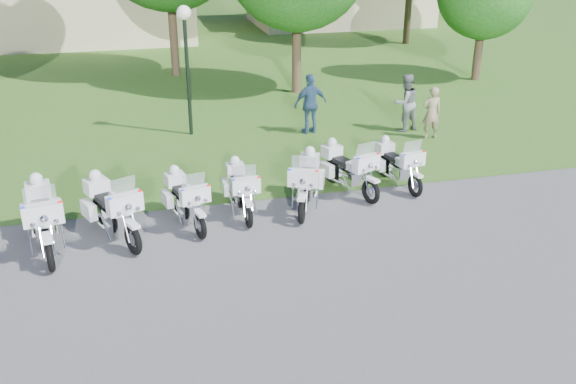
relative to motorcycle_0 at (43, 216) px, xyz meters
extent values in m
plane|color=#4D4D51|center=(4.98, -1.72, -0.73)|extent=(100.00, 100.00, 0.00)
cube|color=#3C6A21|center=(4.98, 25.28, -0.72)|extent=(100.00, 48.00, 0.01)
torus|color=black|center=(0.17, -1.06, -0.37)|extent=(0.26, 0.74, 0.73)
torus|color=black|center=(-0.12, 0.76, -0.37)|extent=(0.26, 0.74, 0.73)
cube|color=white|center=(0.18, -1.09, 0.01)|extent=(0.27, 0.50, 0.08)
cube|color=white|center=(0.13, -0.82, 0.42)|extent=(0.82, 0.38, 0.44)
cube|color=silver|center=(0.12, -0.75, 0.80)|extent=(0.62, 0.23, 0.41)
sphere|color=red|center=(0.49, -0.83, 0.63)|extent=(0.10, 0.10, 0.10)
sphere|color=#1426E5|center=(-0.20, -0.94, 0.63)|extent=(0.10, 0.10, 0.10)
cube|color=silver|center=(0.02, -0.13, -0.24)|extent=(0.46, 0.66, 0.37)
cube|color=white|center=(0.06, -0.39, 0.15)|extent=(0.43, 0.62, 0.24)
cube|color=black|center=(-0.03, 0.19, 0.12)|extent=(0.47, 0.73, 0.13)
cube|color=white|center=(0.22, 0.66, -0.18)|extent=(0.28, 0.59, 0.39)
cube|color=white|center=(-0.42, 0.55, -0.18)|extent=(0.28, 0.59, 0.39)
cube|color=white|center=(-0.13, 0.80, 0.28)|extent=(0.59, 0.51, 0.35)
sphere|color=white|center=(-0.13, 0.80, 0.56)|extent=(0.28, 0.28, 0.28)
torus|color=black|center=(1.81, -0.77, -0.39)|extent=(0.40, 0.69, 0.69)
torus|color=black|center=(1.12, 0.84, -0.39)|extent=(0.40, 0.69, 0.69)
cube|color=white|center=(1.82, -0.79, -0.02)|extent=(0.35, 0.49, 0.07)
cube|color=white|center=(1.72, -0.55, 0.36)|extent=(0.78, 0.52, 0.41)
cube|color=silver|center=(1.69, -0.50, 0.72)|extent=(0.58, 0.34, 0.39)
sphere|color=red|center=(2.04, -0.48, 0.55)|extent=(0.09, 0.09, 0.09)
sphere|color=#1426E5|center=(1.44, -0.74, 0.55)|extent=(0.09, 0.09, 0.09)
cube|color=silver|center=(1.46, 0.05, -0.26)|extent=(0.55, 0.67, 0.35)
cube|color=white|center=(1.55, -0.17, 0.10)|extent=(0.51, 0.62, 0.23)
cube|color=black|center=(1.33, 0.34, 0.08)|extent=(0.57, 0.73, 0.12)
cube|color=white|center=(1.46, 0.82, -0.21)|extent=(0.38, 0.57, 0.37)
cube|color=white|center=(0.90, 0.58, -0.21)|extent=(0.38, 0.57, 0.37)
cube|color=white|center=(1.11, 0.87, 0.22)|extent=(0.62, 0.57, 0.33)
sphere|color=white|center=(1.11, 0.87, 0.49)|extent=(0.27, 0.27, 0.27)
torus|color=black|center=(3.26, -0.41, -0.42)|extent=(0.26, 0.63, 0.61)
torus|color=black|center=(2.89, 1.10, -0.42)|extent=(0.26, 0.63, 0.61)
cube|color=white|center=(3.26, -0.43, -0.10)|extent=(0.26, 0.43, 0.06)
cube|color=white|center=(3.21, -0.21, 0.24)|extent=(0.69, 0.37, 0.37)
cube|color=silver|center=(3.20, -0.15, 0.56)|extent=(0.53, 0.23, 0.34)
sphere|color=red|center=(3.51, -0.19, 0.41)|extent=(0.08, 0.08, 0.08)
sphere|color=#1426E5|center=(2.94, -0.33, 0.41)|extent=(0.08, 0.08, 0.08)
cube|color=silver|center=(3.07, 0.36, -0.31)|extent=(0.42, 0.57, 0.31)
cube|color=white|center=(3.12, 0.15, 0.01)|extent=(0.40, 0.53, 0.20)
cube|color=black|center=(3.01, 0.63, -0.01)|extent=(0.44, 0.63, 0.11)
cube|color=white|center=(3.19, 1.03, -0.27)|extent=(0.27, 0.50, 0.33)
cube|color=white|center=(2.66, 0.90, -0.27)|extent=(0.27, 0.50, 0.33)
cube|color=white|center=(2.89, 1.13, 0.12)|extent=(0.51, 0.46, 0.29)
sphere|color=white|center=(2.89, 1.13, 0.36)|extent=(0.24, 0.24, 0.24)
torus|color=black|center=(4.40, -0.12, -0.43)|extent=(0.12, 0.61, 0.60)
torus|color=black|center=(4.38, 1.41, -0.43)|extent=(0.12, 0.61, 0.60)
cube|color=white|center=(4.40, -0.14, -0.11)|extent=(0.17, 0.40, 0.06)
cube|color=white|center=(4.40, 0.09, 0.22)|extent=(0.65, 0.22, 0.36)
cube|color=silver|center=(4.40, 0.14, 0.54)|extent=(0.51, 0.11, 0.34)
sphere|color=red|center=(4.69, 0.03, 0.39)|extent=(0.08, 0.08, 0.08)
sphere|color=#1426E5|center=(4.11, 0.03, 0.39)|extent=(0.08, 0.08, 0.08)
cube|color=silver|center=(4.39, 0.66, -0.32)|extent=(0.31, 0.51, 0.31)
cube|color=white|center=(4.39, 0.45, 0.00)|extent=(0.29, 0.47, 0.20)
cube|color=black|center=(4.39, 0.93, -0.02)|extent=(0.31, 0.56, 0.11)
cube|color=white|center=(4.65, 1.28, -0.28)|extent=(0.17, 0.47, 0.32)
cube|color=white|center=(4.11, 1.27, -0.28)|extent=(0.17, 0.47, 0.32)
cube|color=white|center=(4.38, 1.44, 0.10)|extent=(0.44, 0.37, 0.29)
sphere|color=white|center=(4.38, 1.44, 0.34)|extent=(0.23, 0.23, 0.23)
torus|color=black|center=(5.64, -0.22, -0.40)|extent=(0.36, 0.66, 0.66)
torus|color=black|center=(6.26, 1.34, -0.40)|extent=(0.36, 0.66, 0.66)
cube|color=white|center=(5.63, -0.24, -0.05)|extent=(0.33, 0.47, 0.07)
cube|color=white|center=(5.72, -0.01, 0.31)|extent=(0.75, 0.48, 0.40)
cube|color=silver|center=(5.75, 0.05, 0.66)|extent=(0.56, 0.32, 0.37)
sphere|color=red|center=(5.99, -0.18, 0.50)|extent=(0.09, 0.09, 0.09)
sphere|color=#1426E5|center=(5.41, 0.06, 0.50)|extent=(0.09, 0.09, 0.09)
cube|color=silver|center=(5.96, 0.58, -0.28)|extent=(0.52, 0.64, 0.34)
cube|color=white|center=(5.87, 0.36, 0.06)|extent=(0.48, 0.59, 0.22)
cube|color=black|center=(6.07, 0.86, 0.04)|extent=(0.54, 0.69, 0.12)
cube|color=white|center=(6.48, 1.09, -0.23)|extent=(0.36, 0.54, 0.36)
cube|color=white|center=(5.93, 1.31, -0.23)|extent=(0.36, 0.54, 0.36)
cube|color=white|center=(6.27, 1.37, 0.18)|extent=(0.59, 0.54, 0.32)
sphere|color=white|center=(6.27, 1.37, 0.44)|extent=(0.26, 0.26, 0.26)
torus|color=black|center=(7.58, 0.42, -0.41)|extent=(0.32, 0.65, 0.64)
torus|color=black|center=(7.07, 1.96, -0.41)|extent=(0.32, 0.65, 0.64)
cube|color=white|center=(7.58, 0.41, -0.08)|extent=(0.30, 0.45, 0.07)
cube|color=white|center=(7.51, 0.63, 0.28)|extent=(0.72, 0.43, 0.38)
cube|color=silver|center=(7.49, 0.69, 0.61)|extent=(0.54, 0.28, 0.36)
sphere|color=red|center=(7.82, 0.67, 0.46)|extent=(0.09, 0.09, 0.09)
sphere|color=#1426E5|center=(7.24, 0.48, 0.46)|extent=(0.09, 0.09, 0.09)
cube|color=silver|center=(7.32, 1.21, -0.30)|extent=(0.48, 0.61, 0.32)
cube|color=white|center=(7.39, 1.00, 0.04)|extent=(0.45, 0.57, 0.21)
cube|color=black|center=(7.23, 1.48, 0.02)|extent=(0.49, 0.66, 0.11)
cube|color=white|center=(7.38, 1.92, -0.25)|extent=(0.32, 0.53, 0.34)
cube|color=white|center=(6.84, 1.74, -0.25)|extent=(0.32, 0.53, 0.34)
cube|color=white|center=(7.06, 1.99, 0.15)|extent=(0.55, 0.51, 0.31)
sphere|color=white|center=(7.06, 1.99, 0.40)|extent=(0.25, 0.25, 0.25)
torus|color=black|center=(8.83, 0.56, -0.43)|extent=(0.21, 0.61, 0.60)
torus|color=black|center=(8.60, 2.05, -0.43)|extent=(0.21, 0.61, 0.60)
cube|color=white|center=(8.83, 0.54, -0.12)|extent=(0.22, 0.41, 0.06)
cube|color=white|center=(8.80, 0.76, 0.21)|extent=(0.67, 0.31, 0.36)
cube|color=silver|center=(8.79, 0.81, 0.52)|extent=(0.51, 0.18, 0.33)
sphere|color=red|center=(9.09, 0.75, 0.38)|extent=(0.08, 0.08, 0.08)
sphere|color=#1426E5|center=(8.52, 0.66, 0.38)|extent=(0.08, 0.08, 0.08)
cube|color=silver|center=(8.71, 1.32, -0.33)|extent=(0.38, 0.54, 0.30)
cube|color=white|center=(8.74, 1.11, -0.01)|extent=(0.35, 0.50, 0.20)
cube|color=black|center=(8.67, 1.59, -0.03)|extent=(0.38, 0.59, 0.11)
cube|color=white|center=(8.88, 1.96, -0.28)|extent=(0.23, 0.48, 0.32)
cube|color=white|center=(8.35, 1.88, -0.28)|extent=(0.23, 0.48, 0.32)
cube|color=white|center=(8.59, 2.08, 0.09)|extent=(0.48, 0.42, 0.28)
sphere|color=white|center=(8.59, 2.08, 0.32)|extent=(0.23, 0.23, 0.23)
cylinder|color=black|center=(3.88, 7.01, 1.13)|extent=(0.12, 0.12, 3.72)
sphere|color=white|center=(3.88, 7.01, 3.15)|extent=(0.44, 0.44, 0.44)
cylinder|color=#38281C|center=(4.17, 15.61, 1.45)|extent=(0.36, 0.36, 4.35)
cylinder|color=#38281C|center=(8.62, 11.44, 1.17)|extent=(0.36, 0.36, 3.79)
cylinder|color=#38281C|center=(16.73, 11.58, 0.64)|extent=(0.36, 0.36, 2.74)
cylinder|color=#38281C|center=(17.31, 20.26, 1.28)|extent=(0.36, 0.36, 4.02)
cube|color=#C6B88F|center=(-1.02, 26.28, 1.07)|extent=(14.00, 8.00, 3.60)
imported|color=#998968|center=(11.26, 4.72, 0.11)|extent=(0.65, 0.45, 1.68)
imported|color=gray|center=(10.77, 5.68, 0.22)|extent=(1.07, 0.93, 1.89)
imported|color=#304F73|center=(7.69, 6.19, 0.25)|extent=(1.21, 0.67, 1.95)
camera|label=1|loc=(2.01, -13.14, 5.86)|focal=40.00mm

